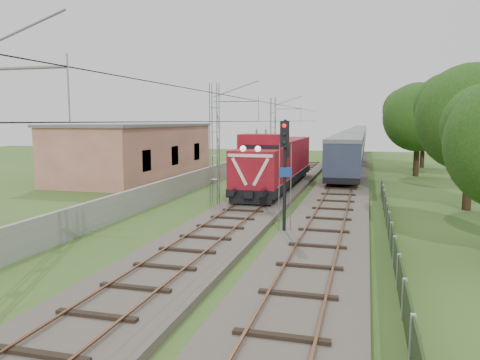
% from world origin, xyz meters
% --- Properties ---
extents(ground, '(140.00, 140.00, 0.00)m').
position_xyz_m(ground, '(0.00, 0.00, 0.00)').
color(ground, '#355A22').
rests_on(ground, ground).
extents(track_main, '(4.20, 70.00, 0.45)m').
position_xyz_m(track_main, '(0.00, 7.00, 0.18)').
color(track_main, '#6B6054').
rests_on(track_main, ground).
extents(track_side, '(4.20, 80.00, 0.45)m').
position_xyz_m(track_side, '(5.00, 20.00, 0.18)').
color(track_side, '#6B6054').
rests_on(track_side, ground).
extents(catenary, '(3.31, 70.00, 8.00)m').
position_xyz_m(catenary, '(-2.95, 12.00, 4.05)').
color(catenary, gray).
rests_on(catenary, ground).
extents(boundary_wall, '(0.25, 40.00, 1.50)m').
position_xyz_m(boundary_wall, '(-6.50, 12.00, 0.75)').
color(boundary_wall, '#9E9E99').
rests_on(boundary_wall, ground).
extents(station_building, '(8.40, 20.40, 5.22)m').
position_xyz_m(station_building, '(-15.00, 24.00, 2.63)').
color(station_building, tan).
rests_on(station_building, ground).
extents(fence, '(0.12, 32.00, 1.20)m').
position_xyz_m(fence, '(8.00, 3.00, 0.60)').
color(fence, black).
rests_on(fence, ground).
extents(locomotive, '(3.13, 17.89, 4.54)m').
position_xyz_m(locomotive, '(0.00, 18.58, 2.32)').
color(locomotive, black).
rests_on(locomotive, ground).
extents(coach_rake, '(2.99, 111.69, 3.45)m').
position_xyz_m(coach_rake, '(5.00, 74.74, 2.49)').
color(coach_rake, black).
rests_on(coach_rake, ground).
extents(signal_post, '(0.59, 0.48, 5.59)m').
position_xyz_m(signal_post, '(3.14, 3.91, 3.84)').
color(signal_post, black).
rests_on(signal_post, ground).
extents(tree_b, '(6.97, 6.63, 9.03)m').
position_xyz_m(tree_b, '(13.05, 13.62, 5.63)').
color(tree_b, '#392817').
rests_on(tree_b, ground).
extents(tree_c, '(7.18, 6.84, 9.31)m').
position_xyz_m(tree_c, '(11.75, 31.94, 5.81)').
color(tree_c, '#392817').
rests_on(tree_c, ground).
extents(tree_d, '(5.72, 5.45, 7.41)m').
position_xyz_m(tree_d, '(13.28, 41.19, 4.62)').
color(tree_d, '#392817').
rests_on(tree_d, ground).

